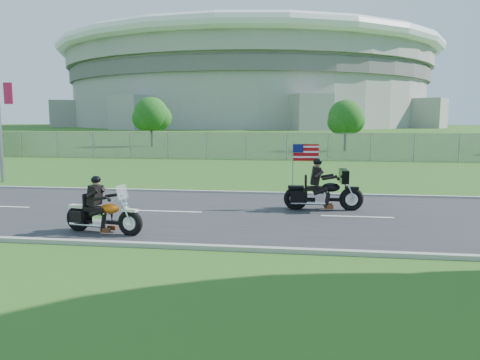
# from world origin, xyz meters

# --- Properties ---
(ground) EXTENTS (420.00, 420.00, 0.00)m
(ground) POSITION_xyz_m (0.00, 0.00, 0.00)
(ground) COLOR #234D18
(ground) RESTS_ON ground
(road) EXTENTS (120.00, 8.00, 0.04)m
(road) POSITION_xyz_m (0.00, 0.00, 0.02)
(road) COLOR #28282B
(road) RESTS_ON ground
(curb_north) EXTENTS (120.00, 0.18, 0.12)m
(curb_north) POSITION_xyz_m (0.00, 4.05, 0.05)
(curb_north) COLOR #9E9B93
(curb_north) RESTS_ON ground
(curb_south) EXTENTS (120.00, 0.18, 0.12)m
(curb_south) POSITION_xyz_m (0.00, -4.05, 0.05)
(curb_south) COLOR #9E9B93
(curb_south) RESTS_ON ground
(fence) EXTENTS (60.00, 0.03, 2.00)m
(fence) POSITION_xyz_m (-5.00, 20.00, 1.00)
(fence) COLOR gray
(fence) RESTS_ON ground
(stadium) EXTENTS (140.40, 140.40, 29.20)m
(stadium) POSITION_xyz_m (-20.00, 170.00, 15.58)
(stadium) COLOR #A3A099
(stadium) RESTS_ON ground
(tree_fence_near) EXTENTS (3.52, 3.28, 4.75)m
(tree_fence_near) POSITION_xyz_m (6.04, 30.04, 2.97)
(tree_fence_near) COLOR #382316
(tree_fence_near) RESTS_ON ground
(tree_fence_mid) EXTENTS (3.96, 3.69, 5.30)m
(tree_fence_mid) POSITION_xyz_m (-13.95, 34.04, 3.30)
(tree_fence_mid) COLOR #382316
(tree_fence_mid) RESTS_ON ground
(motorcycle_lead) EXTENTS (2.31, 0.84, 1.56)m
(motorcycle_lead) POSITION_xyz_m (-2.90, -2.99, 0.50)
(motorcycle_lead) COLOR black
(motorcycle_lead) RESTS_ON ground
(motorcycle_follow) EXTENTS (2.62, 0.87, 2.19)m
(motorcycle_follow) POSITION_xyz_m (2.99, 1.00, 0.60)
(motorcycle_follow) COLOR black
(motorcycle_follow) RESTS_ON ground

